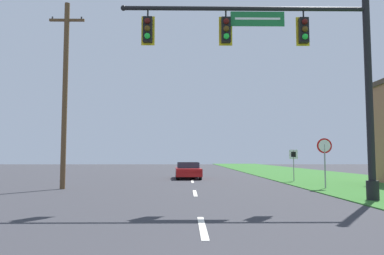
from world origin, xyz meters
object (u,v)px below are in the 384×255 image
(signal_mast, at_px, (301,65))
(route_sign_post, at_px, (293,158))
(car_ahead, at_px, (188,170))
(stop_sign, at_px, (325,152))
(utility_pole_near, at_px, (65,91))

(signal_mast, xyz_separation_m, route_sign_post, (2.70, 10.70, -3.49))
(car_ahead, xyz_separation_m, route_sign_post, (6.86, -3.75, 0.92))
(stop_sign, relative_size, utility_pole_near, 0.26)
(stop_sign, xyz_separation_m, utility_pole_near, (-13.19, 0.15, 3.08))
(route_sign_post, relative_size, utility_pole_near, 0.21)
(signal_mast, height_order, route_sign_post, signal_mast)
(stop_sign, bearing_deg, car_ahead, 126.58)
(car_ahead, relative_size, utility_pole_near, 0.49)
(signal_mast, relative_size, route_sign_post, 4.66)
(car_ahead, bearing_deg, signal_mast, -73.95)
(car_ahead, relative_size, route_sign_post, 2.30)
(route_sign_post, xyz_separation_m, utility_pole_near, (-13.18, -5.36, 3.42))
(signal_mast, height_order, utility_pole_near, utility_pole_near)
(signal_mast, xyz_separation_m, stop_sign, (2.71, 5.19, -3.15))
(stop_sign, height_order, route_sign_post, stop_sign)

